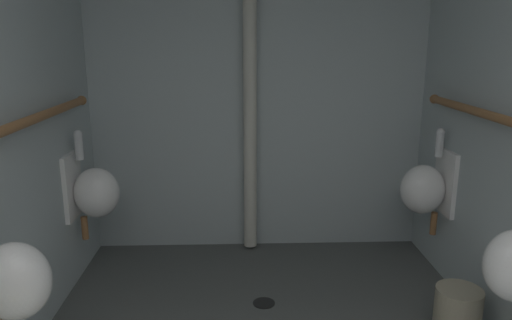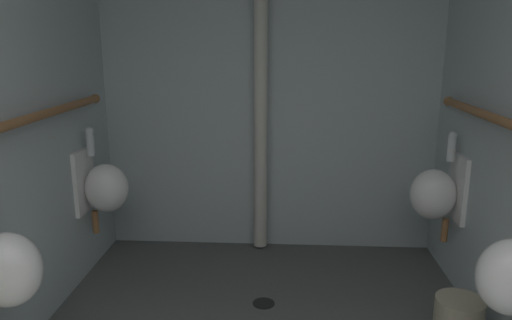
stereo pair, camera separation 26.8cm
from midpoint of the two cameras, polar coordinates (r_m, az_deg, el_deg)
name	(u,v)px [view 1 (the left image)]	position (r m, az deg, el deg)	size (l,w,h in m)	color
wall_back	(258,89)	(3.72, -1.87, 8.40)	(2.67, 0.06, 2.52)	#AFBABC
urinal_left_mid	(9,279)	(2.40, -30.03, -12.09)	(0.32, 0.30, 0.76)	white
urinal_left_far	(93,191)	(3.45, -20.77, -3.46)	(0.32, 0.30, 0.76)	white
urinal_right_far	(426,188)	(3.46, 17.30, -3.15)	(0.32, 0.30, 0.76)	white
standpipe_back_wall	(250,90)	(3.61, -2.86, 8.22)	(0.10, 0.10, 2.47)	beige
floor_drain	(264,303)	(3.18, -1.53, -16.51)	(0.14, 0.14, 0.01)	black
waste_bin	(457,313)	(2.99, 20.22, -16.57)	(0.26, 0.26, 0.28)	#9E937A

